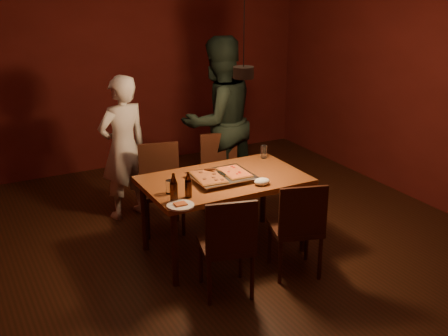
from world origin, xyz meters
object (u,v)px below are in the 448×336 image
chair_far_left (161,179)px  diner_white (123,148)px  chair_near_left (228,238)px  beer_bottle_b (188,185)px  diner_dark (218,122)px  dining_table (224,185)px  plate_slice (180,205)px  chair_far_right (222,167)px  beer_bottle_a (174,188)px  pendant_lamp (243,71)px  chair_near_right (299,221)px  pizza_tray (222,177)px

chair_far_left → diner_white: (-0.24, 0.45, 0.25)m
chair_near_left → beer_bottle_b: 0.59m
chair_far_left → diner_dark: diner_dark is taller
dining_table → chair_near_left: (-0.35, -0.73, -0.14)m
dining_table → diner_dark: (0.53, 1.13, 0.28)m
plate_slice → dining_table: bearing=33.3°
chair_far_right → beer_bottle_a: size_ratio=1.98×
chair_near_left → plate_slice: size_ratio=2.24×
beer_bottle_b → chair_far_right: bearing=50.5°
chair_far_right → pendant_lamp: pendant_lamp is taller
chair_near_right → plate_slice: chair_near_right is taller
dining_table → beer_bottle_b: bearing=-151.4°
dining_table → chair_far_right: (0.40, 0.80, -0.14)m
beer_bottle_b → diner_white: bearing=93.2°
plate_slice → chair_near_left: bearing=-49.6°
dining_table → chair_far_left: chair_far_left is taller
dining_table → diner_white: diner_white is taller
plate_slice → diner_white: bearing=88.0°
beer_bottle_a → pizza_tray: bearing=23.5°
dining_table → chair_far_right: size_ratio=3.05×
beer_bottle_b → chair_near_left: bearing=-73.9°
plate_slice → chair_far_right: bearing=49.9°
chair_near_right → pendant_lamp: pendant_lamp is taller
beer_bottle_a → diner_dark: size_ratio=0.13×
chair_near_right → diner_dark: size_ratio=0.28×
diner_white → pizza_tray: bearing=99.3°
pendant_lamp → dining_table: bearing=129.2°
chair_far_left → chair_near_left: bearing=102.7°
diner_white → chair_far_left: bearing=104.0°
beer_bottle_b → plate_slice: size_ratio=1.00×
beer_bottle_a → diner_dark: 1.83m
chair_near_left → diner_white: size_ratio=0.33×
chair_far_right → chair_near_left: bearing=75.1°
plate_slice → pendant_lamp: pendant_lamp is taller
plate_slice → diner_dark: bearing=53.2°
plate_slice → beer_bottle_b: bearing=46.1°
pizza_tray → plate_slice: (-0.58, -0.38, -0.01)m
diner_white → beer_bottle_b: bearing=79.8°
chair_far_right → beer_bottle_b: beer_bottle_b is taller
beer_bottle_a → diner_white: diner_white is taller
chair_near_right → plate_slice: bearing=179.1°
chair_near_right → diner_dark: diner_dark is taller
chair_far_right → plate_slice: bearing=60.9°
chair_far_left → dining_table: bearing=126.5°
chair_near_left → diner_dark: size_ratio=0.27×
dining_table → chair_far_left: bearing=113.2°
chair_far_right → diner_dark: diner_dark is taller
beer_bottle_a → plate_slice: 0.17m
chair_far_left → beer_bottle_b: (-0.15, -1.04, 0.33)m
diner_white → beer_bottle_a: bearing=74.3°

